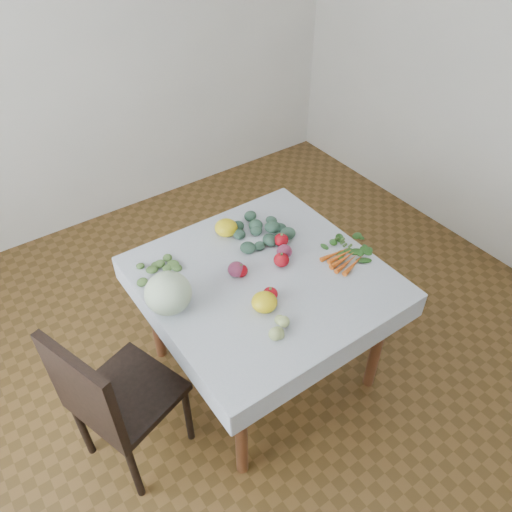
{
  "coord_description": "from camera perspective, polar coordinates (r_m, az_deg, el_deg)",
  "views": [
    {
      "loc": [
        -1.07,
        -1.45,
        2.46
      ],
      "look_at": [
        0.01,
        0.08,
        0.82
      ],
      "focal_mm": 35.0,
      "sensor_mm": 36.0,
      "label": 1
    }
  ],
  "objects": [
    {
      "name": "tablecloth",
      "position": [
        2.48,
        0.85,
        -2.28
      ],
      "size": [
        1.12,
        1.12,
        0.01
      ],
      "primitive_type": "cube",
      "color": "white",
      "rests_on": "table"
    },
    {
      "name": "cabbage",
      "position": [
        2.29,
        -10.01,
        -4.2
      ],
      "size": [
        0.27,
        0.27,
        0.19
      ],
      "primitive_type": "ellipsoid",
      "rotation": [
        0.0,
        0.0,
        -0.33
      ],
      "color": "silver",
      "rests_on": "tablecloth"
    },
    {
      "name": "table",
      "position": [
        2.55,
        0.82,
        -3.9
      ],
      "size": [
        1.0,
        1.0,
        0.75
      ],
      "color": "brown",
      "rests_on": "ground"
    },
    {
      "name": "onion_a",
      "position": [
        2.46,
        -2.25,
        -1.53
      ],
      "size": [
        0.11,
        0.11,
        0.07
      ],
      "primitive_type": "ellipsoid",
      "rotation": [
        0.0,
        0.0,
        0.24
      ],
      "color": "#571836",
      "rests_on": "tablecloth"
    },
    {
      "name": "back_wall",
      "position": [
        3.78,
        -18.67,
        22.19
      ],
      "size": [
        4.0,
        0.04,
        2.7
      ],
      "primitive_type": "cube",
      "color": "silver",
      "rests_on": "ground"
    },
    {
      "name": "kale_bunch",
      "position": [
        2.73,
        0.51,
        3.15
      ],
      "size": [
        0.38,
        0.29,
        0.05
      ],
      "color": "#375B4A",
      "rests_on": "tablecloth"
    },
    {
      "name": "chair",
      "position": [
        2.38,
        -16.33,
        -15.25
      ],
      "size": [
        0.53,
        0.53,
        0.94
      ],
      "color": "black",
      "rests_on": "ground"
    },
    {
      "name": "onion_b",
      "position": [
        2.56,
        3.26,
        0.52
      ],
      "size": [
        0.09,
        0.09,
        0.07
      ],
      "primitive_type": "ellipsoid",
      "rotation": [
        0.0,
        0.0,
        0.13
      ],
      "color": "#571836",
      "rests_on": "tablecloth"
    },
    {
      "name": "tomato_d",
      "position": [
        2.64,
        2.91,
        1.84
      ],
      "size": [
        0.09,
        0.09,
        0.07
      ],
      "primitive_type": "ellipsoid",
      "rotation": [
        0.0,
        0.0,
        -0.19
      ],
      "color": "#AC0B16",
      "rests_on": "tablecloth"
    },
    {
      "name": "ground",
      "position": [
        3.05,
        0.7,
        -12.6
      ],
      "size": [
        4.0,
        4.0,
        0.0
      ],
      "primitive_type": "plane",
      "color": "brown"
    },
    {
      "name": "tomato_c",
      "position": [
        2.34,
        1.65,
        -4.35
      ],
      "size": [
        0.07,
        0.07,
        0.06
      ],
      "primitive_type": "ellipsoid",
      "rotation": [
        0.0,
        0.0,
        -0.0
      ],
      "color": "#AC0B16",
      "rests_on": "tablecloth"
    },
    {
      "name": "dill_bunch",
      "position": [
        2.54,
        -11.36,
        -1.49
      ],
      "size": [
        0.23,
        0.17,
        0.02
      ],
      "color": "#496D32",
      "rests_on": "tablecloth"
    },
    {
      "name": "tomatillo_cluster",
      "position": [
        2.21,
        2.28,
        -8.33
      ],
      "size": [
        0.14,
        0.11,
        0.05
      ],
      "color": "#ADBF6E",
      "rests_on": "tablecloth"
    },
    {
      "name": "heirloom_back",
      "position": [
        2.7,
        -3.44,
        3.26
      ],
      "size": [
        0.13,
        0.13,
        0.09
      ],
      "primitive_type": "ellipsoid",
      "rotation": [
        0.0,
        0.0,
        -0.04
      ],
      "color": "yellow",
      "rests_on": "tablecloth"
    },
    {
      "name": "tomato_b",
      "position": [
        2.51,
        2.92,
        -0.45
      ],
      "size": [
        0.1,
        0.1,
        0.07
      ],
      "primitive_type": "ellipsoid",
      "rotation": [
        0.0,
        0.0,
        -0.34
      ],
      "color": "#AC0B16",
      "rests_on": "tablecloth"
    },
    {
      "name": "carrot_bunch",
      "position": [
        2.58,
        9.97,
        -0.39
      ],
      "size": [
        0.18,
        0.18,
        0.03
      ],
      "color": "orange",
      "rests_on": "tablecloth"
    },
    {
      "name": "basil_bunch",
      "position": [
        2.66,
        10.61,
        0.64
      ],
      "size": [
        0.3,
        0.21,
        0.01
      ],
      "color": "#28581B",
      "rests_on": "tablecloth"
    },
    {
      "name": "heirloom_front",
      "position": [
        2.29,
        0.97,
        -5.29
      ],
      "size": [
        0.15,
        0.15,
        0.08
      ],
      "primitive_type": "ellipsoid",
      "rotation": [
        0.0,
        0.0,
        -0.3
      ],
      "color": "yellow",
      "rests_on": "tablecloth"
    },
    {
      "name": "tomato_a",
      "position": [
        2.46,
        -1.74,
        -1.68
      ],
      "size": [
        0.09,
        0.09,
        0.06
      ],
      "primitive_type": "ellipsoid",
      "rotation": [
        0.0,
        0.0,
        0.31
      ],
      "color": "#AC0B16",
      "rests_on": "tablecloth"
    }
  ]
}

